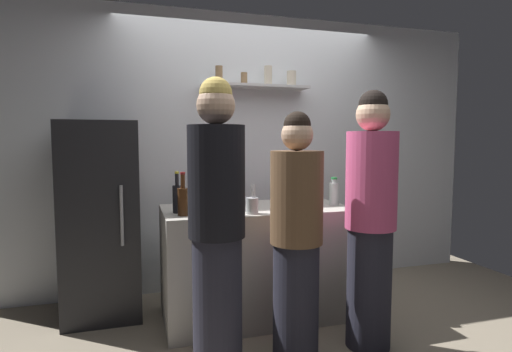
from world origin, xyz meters
TOP-DOWN VIEW (x-y plane):
  - ground_plane at (0.00, 0.00)m, footprint 5.28×5.28m
  - back_wall_assembly at (0.00, 1.25)m, footprint 4.80×0.32m
  - refrigerator at (-1.35, 0.85)m, footprint 0.59×0.64m
  - counter at (-0.17, 0.48)m, footprint 1.46×0.74m
  - baking_pan at (-0.34, 0.68)m, footprint 0.34×0.24m
  - utensil_holder at (-0.28, 0.21)m, footprint 0.09×0.09m
  - wine_bottle_dark_glass at (-0.80, 0.40)m, footprint 0.07×0.07m
  - wine_bottle_green_glass at (-0.46, 0.20)m, footprint 0.07×0.07m
  - wine_bottle_amber_glass at (-0.77, 0.28)m, footprint 0.08×0.08m
  - wine_bottle_pale_glass at (-0.65, 0.20)m, footprint 0.07×0.07m
  - water_bottle_plastic at (0.48, 0.40)m, footprint 0.08×0.08m
  - person_blonde at (-0.63, -0.25)m, footprint 0.34×0.34m
  - person_brown_jacket at (-0.10, -0.21)m, footprint 0.34×0.34m
  - person_pink_top at (0.42, -0.23)m, footprint 0.34×0.34m

SIDE VIEW (x-z plane):
  - ground_plane at x=0.00m, z-range 0.00..0.00m
  - counter at x=-0.17m, z-range 0.00..0.88m
  - refrigerator at x=-1.35m, z-range 0.00..1.56m
  - person_brown_jacket at x=-0.10m, z-range -0.01..1.58m
  - person_pink_top at x=0.42m, z-range 0.00..1.74m
  - person_blonde at x=-0.63m, z-range 0.00..1.78m
  - baking_pan at x=-0.34m, z-range 0.88..0.93m
  - utensil_holder at x=-0.28m, z-range 0.83..1.05m
  - water_bottle_plastic at x=0.48m, z-range 0.87..1.10m
  - wine_bottle_pale_glass at x=-0.65m, z-range 0.85..1.13m
  - wine_bottle_amber_glass at x=-0.77m, z-range 0.84..1.15m
  - wine_bottle_dark_glass at x=-0.80m, z-range 0.84..1.15m
  - wine_bottle_green_glass at x=-0.46m, z-range 0.84..1.15m
  - back_wall_assembly at x=0.00m, z-range 0.00..2.60m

